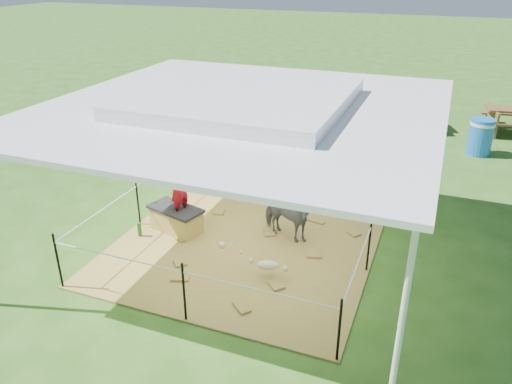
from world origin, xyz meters
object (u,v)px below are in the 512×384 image
(trash_barrel, at_px, (480,137))
(distant_person, at_px, (398,111))
(foal, at_px, (268,264))
(green_bottle, at_px, (140,230))
(pony, at_px, (286,217))
(straw_bale, at_px, (176,220))
(picnic_table_near, at_px, (402,115))
(woman, at_px, (178,183))

(trash_barrel, xyz_separation_m, distant_person, (-2.32, 1.17, 0.18))
(foal, bearing_deg, trash_barrel, 50.47)
(green_bottle, relative_size, pony, 0.25)
(straw_bale, distance_m, trash_barrel, 8.72)
(foal, distance_m, distant_person, 8.83)
(pony, relative_size, trash_barrel, 1.12)
(green_bottle, height_order, picnic_table_near, picnic_table_near)
(foal, bearing_deg, woman, 142.03)
(green_bottle, height_order, foal, foal)
(foal, distance_m, trash_barrel, 8.29)
(picnic_table_near, xyz_separation_m, distant_person, (-0.10, -0.41, 0.24))
(trash_barrel, bearing_deg, foal, -113.72)
(woman, xyz_separation_m, picnic_table_near, (3.20, 8.32, -0.63))
(pony, relative_size, foal, 1.16)
(straw_bale, distance_m, foal, 2.35)
(pony, height_order, foal, pony)
(woman, relative_size, green_bottle, 4.32)
(straw_bale, relative_size, foal, 1.03)
(trash_barrel, distance_m, picnic_table_near, 2.73)
(green_bottle, distance_m, foal, 2.77)
(woman, relative_size, picnic_table_near, 0.57)
(green_bottle, bearing_deg, picnic_table_near, 66.28)
(pony, xyz_separation_m, distant_person, (1.13, 7.44, 0.17))
(pony, distance_m, foal, 1.34)
(foal, height_order, distant_person, distant_person)
(green_bottle, xyz_separation_m, picnic_table_near, (3.85, 8.77, 0.26))
(straw_bale, relative_size, green_bottle, 3.60)
(pony, bearing_deg, foal, -158.80)
(green_bottle, xyz_separation_m, trash_barrel, (6.08, 7.19, 0.33))
(woman, bearing_deg, picnic_table_near, 174.35)
(straw_bale, bearing_deg, trash_barrel, 50.64)
(straw_bale, relative_size, woman, 0.83)
(pony, bearing_deg, green_bottle, 125.38)
(trash_barrel, xyz_separation_m, picnic_table_near, (-2.22, 1.58, -0.07))
(woman, relative_size, trash_barrel, 1.20)
(woman, relative_size, foal, 1.23)
(distant_person, bearing_deg, pony, 64.10)
(woman, distance_m, foal, 2.38)
(woman, bearing_deg, distant_person, 173.99)
(green_bottle, height_order, distant_person, distant_person)
(trash_barrel, bearing_deg, distant_person, 153.26)
(trash_barrel, distance_m, distant_person, 2.61)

